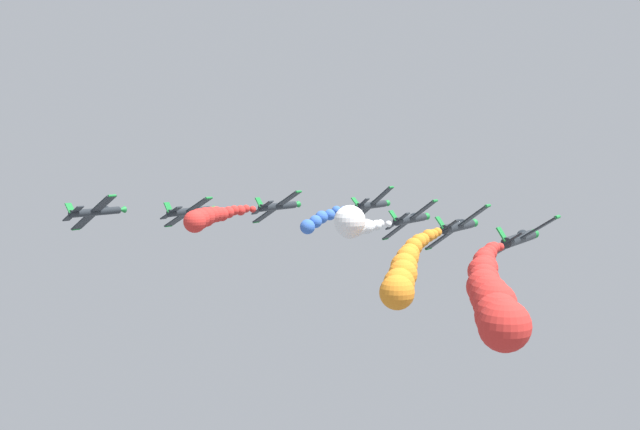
% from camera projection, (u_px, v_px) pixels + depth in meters
% --- Properties ---
extents(airplane_lead, '(7.52, 10.35, 6.47)m').
position_uv_depth(airplane_lead, '(372.00, 205.00, 118.20)').
color(airplane_lead, '#23282D').
extents(smoke_trail_lead, '(2.14, 13.58, 3.43)m').
position_uv_depth(smoke_trail_lead, '(321.00, 219.00, 104.93)').
color(smoke_trail_lead, blue).
extents(airplane_left_inner, '(8.30, 10.35, 5.36)m').
position_uv_depth(airplane_left_inner, '(279.00, 206.00, 114.20)').
color(airplane_left_inner, '#23282D').
extents(smoke_trail_left_inner, '(4.87, 17.99, 2.99)m').
position_uv_depth(smoke_trail_left_inner, '(209.00, 217.00, 97.20)').
color(smoke_trail_left_inner, red).
extents(airplane_right_inner, '(7.86, 10.35, 6.03)m').
position_uv_depth(airplane_right_inner, '(411.00, 219.00, 103.26)').
color(airplane_right_inner, '#23282D').
extents(smoke_trail_right_inner, '(9.69, 26.00, 4.57)m').
position_uv_depth(smoke_trail_right_inner, '(354.00, 224.00, 79.14)').
color(smoke_trail_right_inner, white).
extents(airplane_left_outer, '(8.52, 10.35, 4.97)m').
position_uv_depth(airplane_left_outer, '(190.00, 211.00, 112.69)').
color(airplane_left_outer, '#23282D').
extents(airplane_right_outer, '(7.89, 10.35, 5.98)m').
position_uv_depth(airplane_right_outer, '(458.00, 226.00, 90.22)').
color(airplane_right_outer, '#23282D').
extents(smoke_trail_right_outer, '(5.68, 20.17, 5.89)m').
position_uv_depth(smoke_trail_right_outer, '(405.00, 271.00, 71.63)').
color(smoke_trail_right_outer, orange).
extents(airplane_trailing, '(8.14, 10.35, 5.62)m').
position_uv_depth(airplane_trailing, '(96.00, 212.00, 108.80)').
color(airplane_trailing, '#23282D').
extents(airplane_high_slot, '(8.19, 10.35, 5.55)m').
position_uv_depth(airplane_high_slot, '(520.00, 238.00, 77.74)').
color(airplane_high_slot, '#23282D').
extents(smoke_trail_high_slot, '(9.74, 24.04, 5.06)m').
position_uv_depth(smoke_trail_high_slot, '(492.00, 296.00, 55.30)').
color(smoke_trail_high_slot, red).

